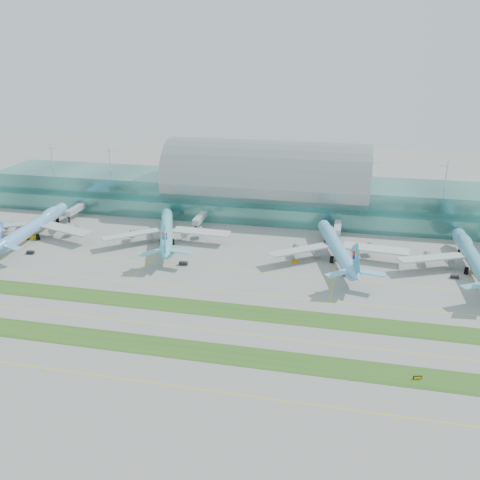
% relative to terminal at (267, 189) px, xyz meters
% --- Properties ---
extents(ground, '(700.00, 700.00, 0.00)m').
position_rel_terminal_xyz_m(ground, '(-0.01, -128.79, -14.23)').
color(ground, gray).
rests_on(ground, ground).
extents(terminal, '(340.00, 69.10, 36.00)m').
position_rel_terminal_xyz_m(terminal, '(0.00, 0.00, 0.00)').
color(terminal, '#3D7A75').
rests_on(terminal, ground).
extents(grass_strip_near, '(420.00, 12.00, 0.08)m').
position_rel_terminal_xyz_m(grass_strip_near, '(-0.01, -156.79, -14.19)').
color(grass_strip_near, '#2D591E').
rests_on(grass_strip_near, ground).
extents(grass_strip_far, '(420.00, 12.00, 0.08)m').
position_rel_terminal_xyz_m(grass_strip_far, '(-0.01, -126.79, -14.19)').
color(grass_strip_far, '#2D591E').
rests_on(grass_strip_far, ground).
extents(taxiline_a, '(420.00, 0.35, 0.01)m').
position_rel_terminal_xyz_m(taxiline_a, '(-0.01, -176.79, -14.22)').
color(taxiline_a, yellow).
rests_on(taxiline_a, ground).
extents(taxiline_b, '(420.00, 0.35, 0.01)m').
position_rel_terminal_xyz_m(taxiline_b, '(-0.01, -142.79, -14.22)').
color(taxiline_b, yellow).
rests_on(taxiline_b, ground).
extents(taxiline_c, '(420.00, 0.35, 0.01)m').
position_rel_terminal_xyz_m(taxiline_c, '(-0.01, -110.79, -14.22)').
color(taxiline_c, yellow).
rests_on(taxiline_c, ground).
extents(taxiline_d, '(420.00, 0.35, 0.01)m').
position_rel_terminal_xyz_m(taxiline_d, '(-0.01, -88.79, -14.22)').
color(taxiline_d, yellow).
rests_on(taxiline_d, ground).
extents(airliner_a, '(68.27, 77.70, 21.37)m').
position_rel_terminal_xyz_m(airliner_a, '(-111.35, -68.24, -7.63)').
color(airliner_a, '#69AEE7').
rests_on(airliner_a, ground).
extents(airliner_b, '(61.87, 71.95, 20.44)m').
position_rel_terminal_xyz_m(airliner_b, '(-41.35, -60.97, -7.92)').
color(airliner_b, '#5FC6D2').
rests_on(airliner_b, ground).
extents(airliner_c, '(64.74, 74.86, 20.96)m').
position_rel_terminal_xyz_m(airliner_c, '(44.85, -65.52, -7.76)').
color(airliner_c, '#6FC0F5').
rests_on(airliner_c, ground).
extents(airliner_d, '(67.79, 76.98, 21.19)m').
position_rel_terminal_xyz_m(airliner_d, '(105.17, -66.21, -7.69)').
color(airliner_d, '#59A7C5').
rests_on(airliner_d, ground).
extents(gse_a, '(4.00, 2.11, 1.73)m').
position_rel_terminal_xyz_m(gse_a, '(-111.59, -71.55, -13.36)').
color(gse_a, yellow).
rests_on(gse_a, ground).
extents(gse_b, '(3.85, 2.44, 1.45)m').
position_rel_terminal_xyz_m(gse_b, '(-100.66, -90.86, -13.50)').
color(gse_b, black).
rests_on(gse_b, ground).
extents(gse_c, '(3.96, 2.45, 1.69)m').
position_rel_terminal_xyz_m(gse_c, '(-34.70, -75.82, -13.38)').
color(gse_c, black).
rests_on(gse_c, ground).
extents(gse_d, '(4.09, 2.17, 1.55)m').
position_rel_terminal_xyz_m(gse_d, '(-23.74, -87.99, -13.45)').
color(gse_d, black).
rests_on(gse_d, ground).
extents(gse_e, '(2.93, 1.86, 1.26)m').
position_rel_terminal_xyz_m(gse_e, '(26.36, -74.32, -13.59)').
color(gse_e, orange).
rests_on(gse_e, ground).
extents(gse_f, '(3.78, 2.43, 1.37)m').
position_rel_terminal_xyz_m(gse_f, '(50.69, -84.10, -13.54)').
color(gse_f, black).
rests_on(gse_f, ground).
extents(gse_g, '(3.64, 1.90, 1.43)m').
position_rel_terminal_xyz_m(gse_g, '(96.53, -76.87, -13.51)').
color(gse_g, black).
rests_on(gse_g, ground).
extents(taxiway_sign_east, '(2.73, 1.02, 1.17)m').
position_rel_terminal_xyz_m(taxiway_sign_east, '(74.07, -157.63, -13.65)').
color(taxiway_sign_east, black).
rests_on(taxiway_sign_east, ground).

